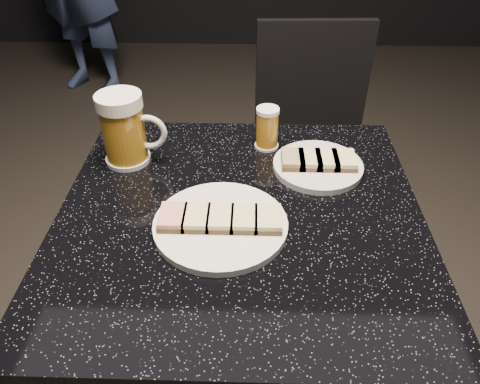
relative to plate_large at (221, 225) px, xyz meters
The scene contains 8 objects.
plate_large is the anchor object (origin of this frame).
plate_small 0.28m from the plate_large, 44.94° to the left, with size 0.19×0.19×0.01m, color silver.
table 0.26m from the plate_large, 52.12° to the left, with size 0.70×0.70×0.75m.
beer_mug 0.32m from the plate_large, 134.49° to the left, with size 0.14×0.10×0.16m.
beer_tumbler 0.30m from the plate_large, 72.71° to the left, with size 0.06×0.06×0.10m.
chair 0.84m from the plate_large, 70.82° to the left, with size 0.40×0.40×0.86m.
canapes_on_plate_large 0.02m from the plate_large, 153.43° to the left, with size 0.22×0.07×0.02m.
canapes_on_plate_small 0.28m from the plate_large, 44.94° to the left, with size 0.16×0.07×0.02m.
Camera 1 is at (0.02, -0.69, 1.33)m, focal length 35.00 mm.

